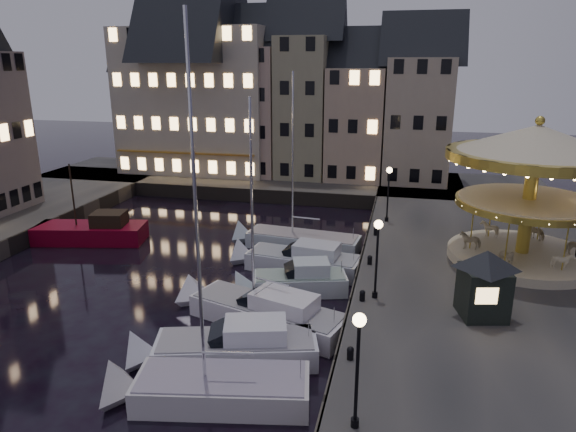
% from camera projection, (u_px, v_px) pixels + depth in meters
% --- Properties ---
extents(ground, '(160.00, 160.00, 0.00)m').
position_uv_depth(ground, '(236.00, 314.00, 27.40)').
color(ground, black).
rests_on(ground, ground).
extents(quay_east, '(16.00, 56.00, 1.30)m').
position_uv_depth(quay_east, '(498.00, 282.00, 29.80)').
color(quay_east, '#474442').
rests_on(quay_east, ground).
extents(quay_north, '(44.00, 12.00, 1.30)m').
position_uv_depth(quay_north, '(248.00, 181.00, 55.05)').
color(quay_north, '#474442').
rests_on(quay_north, ground).
extents(quaywall_e, '(0.15, 44.00, 1.30)m').
position_uv_depth(quaywall_e, '(360.00, 270.00, 31.52)').
color(quaywall_e, '#47423A').
rests_on(quaywall_e, ground).
extents(quaywall_n, '(48.00, 0.15, 1.30)m').
position_uv_depth(quaywall_n, '(250.00, 196.00, 49.03)').
color(quaywall_n, '#47423A').
rests_on(quaywall_n, ground).
extents(streetlamp_a, '(0.44, 0.44, 4.17)m').
position_uv_depth(streetlamp_a, '(358.00, 355.00, 16.30)').
color(streetlamp_a, black).
rests_on(streetlamp_a, quay_east).
extents(streetlamp_b, '(0.44, 0.44, 4.17)m').
position_uv_depth(streetlamp_b, '(377.00, 248.00, 25.63)').
color(streetlamp_b, black).
rests_on(streetlamp_b, quay_east).
extents(streetlamp_c, '(0.44, 0.44, 4.17)m').
position_uv_depth(streetlamp_c, '(388.00, 186.00, 38.22)').
color(streetlamp_c, black).
rests_on(streetlamp_c, quay_east).
extents(bollard_a, '(0.30, 0.30, 0.57)m').
position_uv_depth(bollard_a, '(350.00, 352.00, 20.86)').
color(bollard_a, black).
rests_on(bollard_a, quay_east).
extents(bollard_b, '(0.30, 0.30, 0.57)m').
position_uv_depth(bollard_b, '(362.00, 295.00, 25.99)').
color(bollard_b, black).
rests_on(bollard_b, quay_east).
extents(bollard_c, '(0.30, 0.30, 0.57)m').
position_uv_depth(bollard_c, '(370.00, 259.00, 30.65)').
color(bollard_c, black).
rests_on(bollard_c, quay_east).
extents(bollard_d, '(0.30, 0.30, 0.57)m').
position_uv_depth(bollard_d, '(376.00, 231.00, 35.78)').
color(bollard_d, black).
rests_on(bollard_d, quay_east).
extents(townhouse_na, '(5.50, 8.00, 12.80)m').
position_uv_depth(townhouse_na, '(154.00, 110.00, 57.33)').
color(townhouse_na, gray).
rests_on(townhouse_na, quay_north).
extents(townhouse_nb, '(6.16, 8.00, 13.80)m').
position_uv_depth(townhouse_nb, '(199.00, 106.00, 56.01)').
color(townhouse_nb, gray).
rests_on(townhouse_nb, quay_north).
extents(townhouse_nc, '(6.82, 8.00, 14.80)m').
position_uv_depth(townhouse_nc, '(252.00, 102.00, 54.57)').
color(townhouse_nc, tan).
rests_on(townhouse_nc, quay_north).
extents(townhouse_nd, '(5.50, 8.00, 15.80)m').
position_uv_depth(townhouse_nd, '(305.00, 98.00, 53.19)').
color(townhouse_nd, gray).
rests_on(townhouse_nd, quay_north).
extents(townhouse_ne, '(6.16, 8.00, 12.80)m').
position_uv_depth(townhouse_ne, '(357.00, 114.00, 52.45)').
color(townhouse_ne, tan).
rests_on(townhouse_ne, quay_north).
extents(townhouse_nf, '(6.82, 8.00, 13.80)m').
position_uv_depth(townhouse_nf, '(418.00, 110.00, 51.00)').
color(townhouse_nf, tan).
rests_on(townhouse_nf, quay_north).
extents(hotel_corner, '(17.60, 9.00, 16.80)m').
position_uv_depth(hotel_corner, '(199.00, 92.00, 55.57)').
color(hotel_corner, '#BDB39F').
rests_on(hotel_corner, quay_north).
extents(motorboat_a, '(7.99, 3.91, 13.24)m').
position_uv_depth(motorboat_a, '(208.00, 389.00, 20.27)').
color(motorboat_a, silver).
rests_on(motorboat_a, ground).
extents(motorboat_b, '(8.27, 4.38, 2.15)m').
position_uv_depth(motorboat_b, '(227.00, 348.00, 22.94)').
color(motorboat_b, silver).
rests_on(motorboat_b, ground).
extents(motorboat_c, '(9.30, 5.04, 12.47)m').
position_uv_depth(motorboat_c, '(261.00, 311.00, 26.31)').
color(motorboat_c, white).
rests_on(motorboat_c, ground).
extents(motorboat_d, '(6.47, 3.65, 2.15)m').
position_uv_depth(motorboat_d, '(293.00, 282.00, 29.80)').
color(motorboat_d, silver).
rests_on(motorboat_d, ground).
extents(motorboat_e, '(8.39, 3.40, 2.15)m').
position_uv_depth(motorboat_e, '(298.00, 261.00, 33.05)').
color(motorboat_e, silver).
rests_on(motorboat_e, ground).
extents(motorboat_f, '(9.19, 3.28, 12.15)m').
position_uv_depth(motorboat_f, '(295.00, 241.00, 37.01)').
color(motorboat_f, silver).
rests_on(motorboat_f, ground).
extents(red_fishing_boat, '(8.35, 4.31, 6.09)m').
position_uv_depth(red_fishing_boat, '(93.00, 232.00, 38.30)').
color(red_fishing_boat, maroon).
rests_on(red_fishing_boat, ground).
extents(carousel, '(9.96, 9.96, 8.71)m').
position_uv_depth(carousel, '(534.00, 168.00, 29.72)').
color(carousel, beige).
rests_on(carousel, quay_east).
extents(ticket_kiosk, '(3.21, 3.21, 3.77)m').
position_uv_depth(ticket_kiosk, '(485.00, 272.00, 23.89)').
color(ticket_kiosk, black).
rests_on(ticket_kiosk, quay_east).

